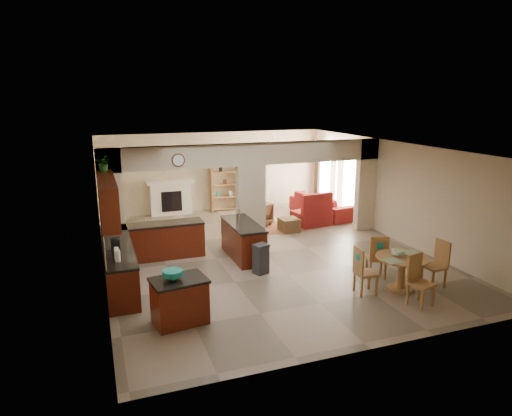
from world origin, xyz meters
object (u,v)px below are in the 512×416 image
object	(u,v)px
dining_table	(402,268)
armchair	(256,214)
sofa	(322,205)
kitchen_island	(180,301)

from	to	relation	value
dining_table	armchair	bearing A→B (deg)	101.57
sofa	kitchen_island	bearing A→B (deg)	122.72
kitchen_island	sofa	bearing A→B (deg)	36.15
kitchen_island	armchair	world-z (taller)	kitchen_island
sofa	armchair	xyz separation A→B (m)	(-2.56, -0.38, -0.00)
kitchen_island	dining_table	world-z (taller)	kitchen_island
kitchen_island	armchair	bearing A→B (deg)	49.47
dining_table	sofa	distance (m)	6.31
kitchen_island	dining_table	distance (m)	4.70
armchair	sofa	bearing A→B (deg)	163.05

